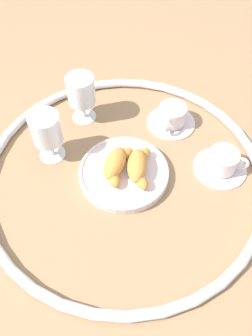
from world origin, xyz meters
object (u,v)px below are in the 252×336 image
at_px(coffee_cup_far, 172,117).
at_px(juice_glass_right, 46,130).
at_px(juice_glass_left, 81,92).
at_px(coffee_cup_near, 222,163).
at_px(croissant_small, 138,166).
at_px(pastry_plate, 126,172).
at_px(croissant_large, 116,164).

distance_m(coffee_cup_far, juice_glass_right, 0.35).
xyz_separation_m(coffee_cup_far, juice_glass_left, (0.11, -0.23, 0.07)).
bearing_deg(coffee_cup_near, juice_glass_left, -85.16).
bearing_deg(croissant_small, pastry_plate, -65.32).
distance_m(croissant_large, juice_glass_right, 0.19).
xyz_separation_m(coffee_cup_near, juice_glass_right, (0.19, -0.40, 0.07)).
relative_size(coffee_cup_near, coffee_cup_far, 1.00).
bearing_deg(juice_glass_right, pastry_plate, 102.97).
distance_m(croissant_large, juice_glass_left, 0.23).
bearing_deg(croissant_large, juice_glass_left, -122.63).
relative_size(croissant_large, juice_glass_left, 0.95).
xyz_separation_m(pastry_plate, croissant_large, (0.01, -0.02, 0.03)).
relative_size(pastry_plate, juice_glass_left, 1.62).
xyz_separation_m(croissant_large, juice_glass_left, (-0.12, -0.19, 0.05)).
height_order(coffee_cup_far, juice_glass_left, juice_glass_left).
height_order(croissant_small, juice_glass_right, juice_glass_right).
xyz_separation_m(pastry_plate, juice_glass_right, (0.05, -0.20, 0.08)).
relative_size(croissant_small, juice_glass_left, 0.88).
xyz_separation_m(croissant_large, juice_glass_right, (0.04, -0.18, 0.05)).
bearing_deg(croissant_large, coffee_cup_near, 125.70).
bearing_deg(coffee_cup_far, juice_glass_right, -38.78).
height_order(croissant_large, juice_glass_right, juice_glass_right).
relative_size(pastry_plate, croissant_small, 1.85).
relative_size(pastry_plate, croissant_large, 1.71).
relative_size(croissant_large, croissant_small, 1.08).
bearing_deg(pastry_plate, juice_glass_left, -117.66).
distance_m(croissant_small, coffee_cup_near, 0.21).
height_order(croissant_large, coffee_cup_far, croissant_large).
relative_size(pastry_plate, juice_glass_right, 1.62).
height_order(croissant_small, juice_glass_left, juice_glass_left).
bearing_deg(coffee_cup_far, pastry_plate, -3.40).
bearing_deg(croissant_large, coffee_cup_far, 171.37).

